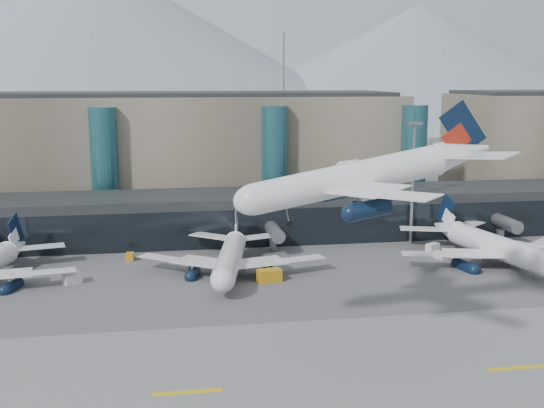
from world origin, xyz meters
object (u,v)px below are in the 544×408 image
at_px(jet_parked_mid, 231,248).
at_px(jet_parked_right, 486,237).
at_px(lightmast_mid, 413,176).
at_px(veh_h, 269,276).
at_px(hero_jet, 374,167).
at_px(veh_b, 130,257).
at_px(veh_a, 72,279).
at_px(veh_d, 432,247).
at_px(veh_g, 440,255).

xyz_separation_m(jet_parked_mid, jet_parked_right, (48.85, -0.86, 0.36)).
xyz_separation_m(lightmast_mid, veh_h, (-34.27, -23.21, -13.30)).
xyz_separation_m(lightmast_mid, hero_jet, (-25.51, -52.34, 9.17)).
relative_size(jet_parked_mid, veh_b, 14.94).
relative_size(hero_jet, veh_a, 11.93).
bearing_deg(veh_h, lightmast_mid, 21.31).
distance_m(veh_a, veh_b, 16.54).
relative_size(jet_parked_right, veh_d, 13.51).
height_order(lightmast_mid, veh_g, lightmast_mid).
height_order(lightmast_mid, veh_a, lightmast_mid).
height_order(lightmast_mid, jet_parked_mid, lightmast_mid).
bearing_deg(veh_g, jet_parked_mid, -108.66).
xyz_separation_m(veh_b, veh_h, (24.32, -18.44, 0.43)).
height_order(hero_jet, veh_a, hero_jet).
distance_m(lightmast_mid, jet_parked_mid, 44.08).
distance_m(veh_b, veh_d, 60.33).
distance_m(jet_parked_mid, jet_parked_right, 48.86).
xyz_separation_m(veh_a, veh_g, (68.65, 5.04, -0.13)).
bearing_deg(lightmast_mid, hero_jet, -115.98).
relative_size(lightmast_mid, veh_a, 8.62).
bearing_deg(veh_b, veh_g, -96.58).
relative_size(veh_a, veh_g, 1.23).
distance_m(hero_jet, veh_a, 58.60).
height_order(jet_parked_mid, veh_b, jet_parked_mid).
xyz_separation_m(veh_b, veh_g, (59.57, -8.78, 0.02)).
height_order(jet_parked_right, veh_a, jet_parked_right).
bearing_deg(veh_a, veh_g, -28.39).
bearing_deg(jet_parked_right, jet_parked_mid, 77.81).
bearing_deg(jet_parked_right, veh_h, 87.75).
xyz_separation_m(veh_a, veh_b, (9.08, 13.83, -0.14)).
bearing_deg(veh_h, hero_jet, -86.05).
relative_size(veh_b, veh_d, 0.83).
bearing_deg(jet_parked_right, veh_b, 69.01).
height_order(lightmast_mid, veh_d, lightmast_mid).
xyz_separation_m(veh_b, veh_d, (60.25, -3.22, 0.13)).
xyz_separation_m(lightmast_mid, veh_d, (1.66, -7.99, -13.60)).
bearing_deg(veh_h, veh_d, 10.16).
distance_m(veh_d, veh_g, 5.61).
bearing_deg(veh_d, lightmast_mid, 69.74).
bearing_deg(veh_g, lightmast_mid, 162.64).
bearing_deg(hero_jet, jet_parked_right, 46.04).
bearing_deg(jet_parked_mid, lightmast_mid, -57.78).
xyz_separation_m(hero_jet, veh_b, (-33.08, 47.57, -22.90)).
height_order(veh_a, veh_b, veh_a).
bearing_deg(veh_d, veh_b, 144.96).
distance_m(hero_jet, jet_parked_right, 53.16).
distance_m(hero_jet, jet_parked_mid, 43.95).
relative_size(veh_g, veh_h, 0.60).
height_order(jet_parked_mid, veh_a, jet_parked_mid).
bearing_deg(jet_parked_right, veh_d, 29.25).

